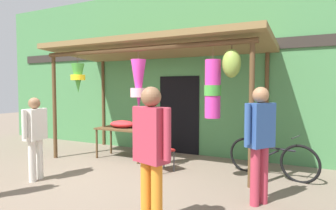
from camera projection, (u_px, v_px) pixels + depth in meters
ground_plane at (115, 172)px, 5.76m from camera, size 30.00×30.00×0.00m
shop_facade at (166, 71)px, 7.65m from camera, size 11.79×0.29×4.31m
market_stall_canopy at (156, 56)px, 6.40m from camera, size 5.14×2.31×2.74m
display_table at (123, 131)px, 6.84m from camera, size 1.27×0.65×0.74m
flower_heap_on_table at (123, 124)px, 6.88m from camera, size 0.64×0.45×0.17m
folding_chair at (159, 146)px, 5.84m from camera, size 0.54×0.54×0.84m
parked_bicycle at (271, 158)px, 5.45m from camera, size 1.70×0.58×0.92m
customer_foreground at (151, 147)px, 3.25m from camera, size 0.57×0.33×1.71m
shopper_by_bananas at (260, 135)px, 4.09m from camera, size 0.40×0.51×1.71m
passerby_at_right at (35, 132)px, 5.19m from camera, size 0.29×0.59×1.52m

